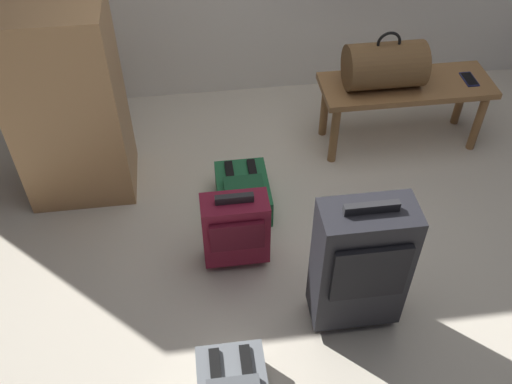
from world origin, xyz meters
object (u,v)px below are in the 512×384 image
bench (405,93)px  cell_phone (469,79)px  suitcase_upright_charcoal (361,265)px  suitcase_small_burgundy (236,229)px  duffel_bag_brown (385,65)px  side_cabinet (67,105)px  backpack_green (243,193)px

bench → cell_phone: bearing=-2.5°
suitcase_upright_charcoal → suitcase_small_burgundy: bearing=141.0°
duffel_bag_brown → cell_phone: 0.54m
suitcase_small_burgundy → cell_phone: bearing=29.0°
suitcase_upright_charcoal → suitcase_small_burgundy: 0.65m
suitcase_small_burgundy → side_cabinet: (-0.79, 0.69, 0.31)m
cell_phone → suitcase_upright_charcoal: size_ratio=0.19×
suitcase_upright_charcoal → backpack_green: 0.94m
cell_phone → backpack_green: bearing=-163.0°
suitcase_upright_charcoal → backpack_green: bearing=117.8°
suitcase_small_burgundy → side_cabinet: 1.10m
bench → suitcase_small_burgundy: size_ratio=2.17×
duffel_bag_brown → side_cabinet: size_ratio=0.40×
bench → side_cabinet: 1.90m
cell_phone → backpack_green: cell_phone is taller
duffel_bag_brown → suitcase_upright_charcoal: bearing=-109.9°
cell_phone → side_cabinet: 2.26m
cell_phone → suitcase_small_burgundy: bearing=-151.0°
backpack_green → duffel_bag_brown: bearing=27.1°
bench → cell_phone: 0.37m
backpack_green → side_cabinet: side_cabinet is taller
suitcase_small_burgundy → backpack_green: 0.42m
suitcase_upright_charcoal → backpack_green: suitcase_upright_charcoal is taller
suitcase_upright_charcoal → side_cabinet: bearing=139.7°
suitcase_upright_charcoal → suitcase_small_burgundy: (-0.49, 0.40, -0.14)m
duffel_bag_brown → cell_phone: size_ratio=3.06×
side_cabinet → cell_phone: bearing=3.0°
bench → suitcase_upright_charcoal: size_ratio=1.35×
cell_phone → backpack_green: (-1.38, -0.42, -0.34)m
suitcase_upright_charcoal → side_cabinet: (-1.29, 1.09, 0.17)m
duffel_bag_brown → side_cabinet: (-1.73, -0.14, -0.01)m
side_cabinet → bench: bearing=4.1°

